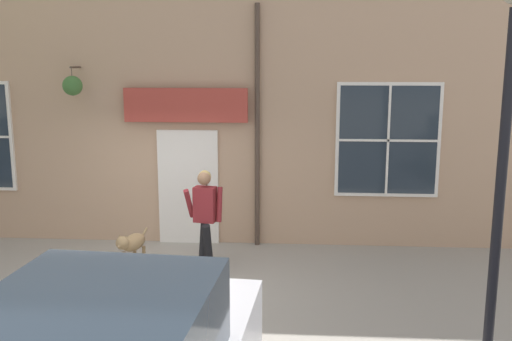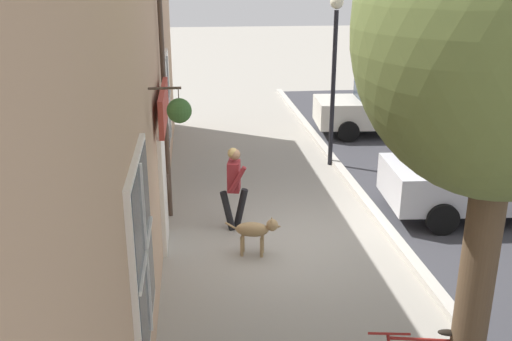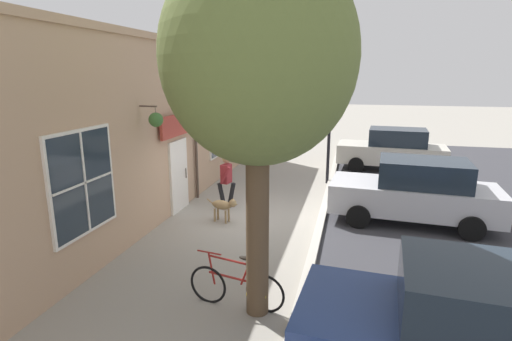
{
  "view_description": "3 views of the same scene",
  "coord_description": "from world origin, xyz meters",
  "px_view_note": "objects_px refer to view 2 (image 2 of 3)",
  "views": [
    {
      "loc": [
        7.88,
        2.21,
        3.31
      ],
      "look_at": [
        -1.15,
        1.58,
        1.57
      ],
      "focal_mm": 40.0,
      "sensor_mm": 36.0,
      "label": 1
    },
    {
      "loc": [
        -1.6,
        -9.24,
        4.65
      ],
      "look_at": [
        -0.48,
        0.62,
        1.22
      ],
      "focal_mm": 40.0,
      "sensor_mm": 36.0,
      "label": 2
    },
    {
      "loc": [
        2.74,
        -10.13,
        3.94
      ],
      "look_at": [
        -0.24,
        1.89,
        0.94
      ],
      "focal_mm": 28.0,
      "sensor_mm": 36.0,
      "label": 3
    }
  ],
  "objects_px": {
    "parked_car_far_end": "(389,105)",
    "street_lamp": "(335,55)",
    "pedestrian_walking": "(234,181)",
    "dog_on_leash": "(256,230)",
    "street_tree_by_curb": "(508,37)",
    "parked_car_mid_block": "(499,174)"
  },
  "relations": [
    {
      "from": "parked_car_far_end",
      "to": "street_lamp",
      "type": "distance_m",
      "value": 4.17
    },
    {
      "from": "street_tree_by_curb",
      "to": "street_lamp",
      "type": "bearing_deg",
      "value": 86.16
    },
    {
      "from": "dog_on_leash",
      "to": "parked_car_mid_block",
      "type": "distance_m",
      "value": 5.17
    },
    {
      "from": "dog_on_leash",
      "to": "parked_car_far_end",
      "type": "relative_size",
      "value": 0.22
    },
    {
      "from": "parked_car_mid_block",
      "to": "pedestrian_walking",
      "type": "bearing_deg",
      "value": -179.29
    },
    {
      "from": "pedestrian_walking",
      "to": "parked_car_far_end",
      "type": "height_order",
      "value": "parked_car_far_end"
    },
    {
      "from": "street_tree_by_curb",
      "to": "dog_on_leash",
      "type": "bearing_deg",
      "value": 115.81
    },
    {
      "from": "street_lamp",
      "to": "pedestrian_walking",
      "type": "bearing_deg",
      "value": -127.3
    },
    {
      "from": "pedestrian_walking",
      "to": "street_tree_by_curb",
      "type": "bearing_deg",
      "value": -66.71
    },
    {
      "from": "dog_on_leash",
      "to": "street_tree_by_curb",
      "type": "relative_size",
      "value": 0.17
    },
    {
      "from": "pedestrian_walking",
      "to": "dog_on_leash",
      "type": "distance_m",
      "value": 1.27
    },
    {
      "from": "dog_on_leash",
      "to": "street_tree_by_curb",
      "type": "distance_m",
      "value": 5.63
    },
    {
      "from": "street_lamp",
      "to": "street_tree_by_curb",
      "type": "bearing_deg",
      "value": -93.84
    },
    {
      "from": "parked_car_far_end",
      "to": "street_lamp",
      "type": "xyz_separation_m",
      "value": [
        -2.47,
        -2.76,
        1.91
      ]
    },
    {
      "from": "parked_car_far_end",
      "to": "pedestrian_walking",
      "type": "bearing_deg",
      "value": -129.35
    },
    {
      "from": "pedestrian_walking",
      "to": "street_tree_by_curb",
      "type": "height_order",
      "value": "street_tree_by_curb"
    },
    {
      "from": "parked_car_far_end",
      "to": "street_tree_by_curb",
      "type": "bearing_deg",
      "value": -105.02
    },
    {
      "from": "pedestrian_walking",
      "to": "dog_on_leash",
      "type": "relative_size",
      "value": 1.67
    },
    {
      "from": "pedestrian_walking",
      "to": "parked_car_far_end",
      "type": "bearing_deg",
      "value": 50.65
    },
    {
      "from": "street_tree_by_curb",
      "to": "street_lamp",
      "type": "xyz_separation_m",
      "value": [
        0.58,
        8.6,
        -1.31
      ]
    },
    {
      "from": "parked_car_mid_block",
      "to": "street_lamp",
      "type": "bearing_deg",
      "value": 125.99
    },
    {
      "from": "street_tree_by_curb",
      "to": "parked_car_far_end",
      "type": "height_order",
      "value": "street_tree_by_curb"
    }
  ]
}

